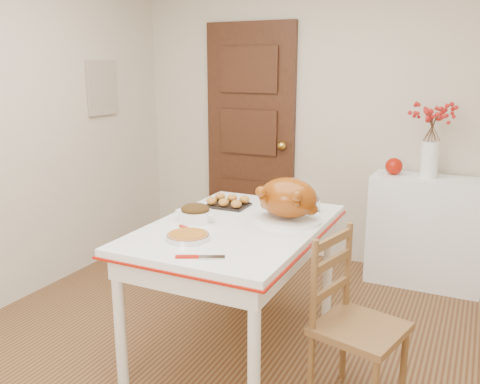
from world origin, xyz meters
The scene contains 17 objects.
floor centered at (0.00, 0.00, 0.00)m, with size 3.50×4.00×0.00m, color #482511.
wall_back centered at (0.00, 2.00, 1.25)m, with size 3.50×0.00×2.50m, color beige.
door_back centered at (-0.70, 1.97, 1.03)m, with size 0.85×0.06×2.06m, color black.
photo_board centered at (-1.73, 1.20, 1.50)m, with size 0.03×0.35×0.45m, color #C2B698.
sideboard centered at (0.90, 1.78, 0.43)m, with size 0.85×0.38×0.85m, color white.
kitchen_table centered at (0.01, 0.22, 0.40)m, with size 0.92×1.35×0.81m, color white, non-canonical shape.
chair_oak centered at (0.78, 0.04, 0.45)m, with size 0.40×0.40×0.90m, color brown, non-canonical shape.
berry_vase centered at (0.88, 1.78, 1.14)m, with size 0.30×0.30×0.57m, color white, non-canonical shape.
apple centered at (0.62, 1.78, 0.92)m, with size 0.13×0.13×0.13m, color #9F1205.
turkey_platter centered at (0.25, 0.41, 0.93)m, with size 0.40×0.32×0.26m, color #8B440D, non-canonical shape.
pumpkin_pie centered at (-0.10, -0.12, 0.83)m, with size 0.22×0.22×0.05m, color #A65C18.
stuffing_dish centered at (-0.23, 0.18, 0.85)m, with size 0.25×0.19×0.10m, color #3D2A0C, non-canonical shape.
rolls_tray centered at (-0.20, 0.54, 0.84)m, with size 0.25×0.20×0.07m, color orange, non-canonical shape.
pie_server centered at (0.09, -0.32, 0.81)m, with size 0.23×0.07×0.01m, color silver, non-canonical shape.
carving_knife centered at (-0.15, 0.01, 0.81)m, with size 0.23×0.06×0.01m, color silver, non-canonical shape.
drinking_glass centered at (0.07, 0.71, 0.86)m, with size 0.06×0.06×0.10m, color white.
shaker_pair centered at (0.31, 0.69, 0.85)m, with size 0.10×0.04×0.10m, color white, non-canonical shape.
Camera 1 is at (1.24, -2.26, 1.69)m, focal length 38.23 mm.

